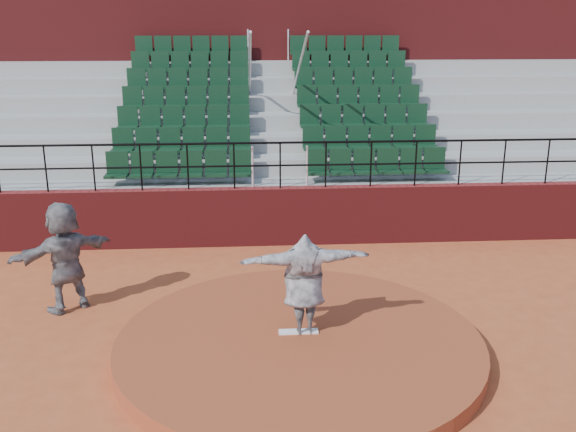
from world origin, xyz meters
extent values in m
plane|color=#AF4E27|center=(0.00, 0.00, 0.00)|extent=(90.00, 90.00, 0.00)
cylinder|color=#943F21|center=(0.00, 0.00, 0.12)|extent=(5.50, 5.50, 0.25)
cube|color=white|center=(0.00, 0.15, 0.27)|extent=(0.60, 0.15, 0.03)
cube|color=maroon|center=(0.00, 5.00, 0.65)|extent=(24.00, 0.30, 1.30)
cylinder|color=black|center=(0.00, 5.00, 2.30)|extent=(24.00, 0.05, 0.05)
cylinder|color=black|center=(0.00, 5.00, 1.80)|extent=(24.00, 0.04, 0.04)
cylinder|color=black|center=(-5.00, 5.00, 1.80)|extent=(0.04, 0.04, 1.00)
cylinder|color=black|center=(-4.00, 5.00, 1.80)|extent=(0.04, 0.04, 1.00)
cylinder|color=black|center=(-3.00, 5.00, 1.80)|extent=(0.04, 0.04, 1.00)
cylinder|color=black|center=(-2.00, 5.00, 1.80)|extent=(0.04, 0.04, 1.00)
cylinder|color=black|center=(-1.00, 5.00, 1.80)|extent=(0.04, 0.04, 1.00)
cylinder|color=black|center=(0.00, 5.00, 1.80)|extent=(0.04, 0.04, 1.00)
cylinder|color=black|center=(1.00, 5.00, 1.80)|extent=(0.04, 0.04, 1.00)
cylinder|color=black|center=(2.00, 5.00, 1.80)|extent=(0.04, 0.04, 1.00)
cylinder|color=black|center=(3.00, 5.00, 1.80)|extent=(0.04, 0.04, 1.00)
cylinder|color=black|center=(4.00, 5.00, 1.80)|extent=(0.04, 0.04, 1.00)
cylinder|color=black|center=(5.00, 5.00, 1.80)|extent=(0.04, 0.04, 1.00)
cylinder|color=black|center=(6.00, 5.00, 1.80)|extent=(0.04, 0.04, 1.00)
cube|color=gray|center=(0.00, 5.58, 0.65)|extent=(24.00, 0.85, 1.30)
cube|color=#10321C|center=(-2.25, 5.59, 1.66)|extent=(3.30, 0.48, 0.72)
cube|color=#10321C|center=(2.25, 5.59, 1.66)|extent=(3.30, 0.48, 0.72)
cube|color=gray|center=(0.00, 6.43, 0.85)|extent=(24.00, 0.85, 1.70)
cube|color=#10321C|center=(-2.25, 6.44, 2.06)|extent=(3.30, 0.48, 0.72)
cube|color=#10321C|center=(2.25, 6.44, 2.06)|extent=(3.30, 0.48, 0.72)
cube|color=gray|center=(0.00, 7.28, 1.05)|extent=(24.00, 0.85, 2.10)
cube|color=#10321C|center=(-2.25, 7.29, 2.46)|extent=(3.30, 0.48, 0.72)
cube|color=#10321C|center=(2.25, 7.29, 2.46)|extent=(3.30, 0.48, 0.72)
cube|color=gray|center=(0.00, 8.12, 1.25)|extent=(24.00, 0.85, 2.50)
cube|color=#10321C|center=(-2.25, 8.13, 2.86)|extent=(3.30, 0.48, 0.72)
cube|color=#10321C|center=(2.25, 8.13, 2.86)|extent=(3.30, 0.48, 0.72)
cube|color=gray|center=(0.00, 8.97, 1.45)|extent=(24.00, 0.85, 2.90)
cube|color=#10321C|center=(-2.25, 8.98, 3.26)|extent=(3.30, 0.48, 0.72)
cube|color=#10321C|center=(2.25, 8.98, 3.26)|extent=(3.30, 0.48, 0.72)
cube|color=gray|center=(0.00, 9.82, 1.65)|extent=(24.00, 0.85, 3.30)
cube|color=#10321C|center=(-2.25, 9.83, 3.66)|extent=(3.30, 0.48, 0.72)
cube|color=#10321C|center=(2.25, 9.83, 3.66)|extent=(3.30, 0.48, 0.72)
cube|color=gray|center=(0.00, 10.68, 1.85)|extent=(24.00, 0.85, 3.70)
cube|color=#10321C|center=(-2.25, 10.69, 4.06)|extent=(3.30, 0.48, 0.72)
cube|color=#10321C|center=(2.25, 10.69, 4.06)|extent=(3.30, 0.48, 0.72)
cylinder|color=silver|center=(-0.60, 8.12, 3.40)|extent=(0.06, 5.97, 2.46)
cylinder|color=silver|center=(0.60, 8.12, 3.40)|extent=(0.06, 5.97, 2.46)
cube|color=maroon|center=(0.00, 12.60, 3.55)|extent=(24.00, 3.00, 7.10)
imported|color=black|center=(0.08, 0.18, 1.04)|extent=(1.98, 0.72, 1.58)
imported|color=black|center=(-3.86, 1.81, 0.97)|extent=(1.77, 1.54, 1.93)
camera|label=1|loc=(-0.76, -8.66, 4.77)|focal=40.00mm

